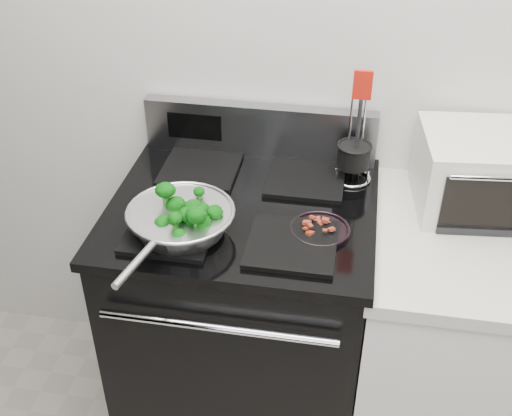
% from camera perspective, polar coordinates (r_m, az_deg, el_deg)
% --- Properties ---
extents(back_wall, '(4.00, 0.02, 2.70)m').
position_cam_1_polar(back_wall, '(1.99, 9.35, 14.47)').
color(back_wall, beige).
rests_on(back_wall, ground).
extents(gas_range, '(0.79, 0.69, 1.13)m').
position_cam_1_polar(gas_range, '(2.20, -1.05, -9.68)').
color(gas_range, black).
rests_on(gas_range, floor).
extents(counter, '(0.62, 0.68, 0.92)m').
position_cam_1_polar(counter, '(2.22, 16.95, -11.97)').
color(counter, white).
rests_on(counter, floor).
extents(skillet, '(0.30, 0.47, 0.06)m').
position_cam_1_polar(skillet, '(1.77, -6.73, -1.00)').
color(skillet, silver).
rests_on(skillet, gas_range).
extents(broccoli_pile, '(0.24, 0.24, 0.08)m').
position_cam_1_polar(broccoli_pile, '(1.76, -6.73, -0.48)').
color(broccoli_pile, black).
rests_on(broccoli_pile, skillet).
extents(bacon_plate, '(0.17, 0.17, 0.04)m').
position_cam_1_polar(bacon_plate, '(1.79, 5.72, -1.66)').
color(bacon_plate, black).
rests_on(bacon_plate, gas_range).
extents(utensil_holder, '(0.12, 0.12, 0.37)m').
position_cam_1_polar(utensil_holder, '(2.01, 8.64, 4.14)').
color(utensil_holder, silver).
rests_on(utensil_holder, gas_range).
extents(toaster_oven, '(0.44, 0.35, 0.23)m').
position_cam_1_polar(toaster_oven, '(2.01, 20.06, 2.96)').
color(toaster_oven, silver).
rests_on(toaster_oven, counter).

